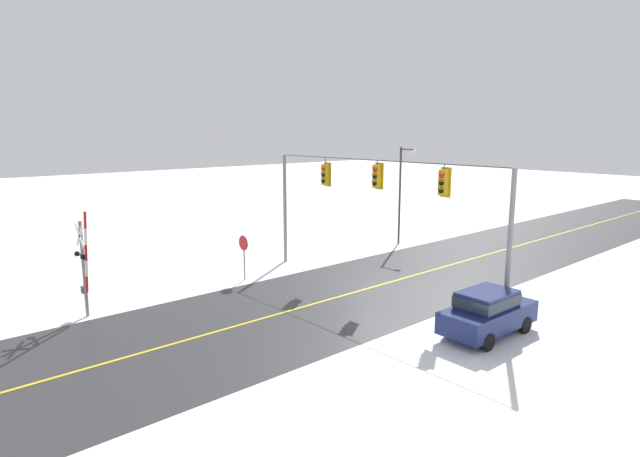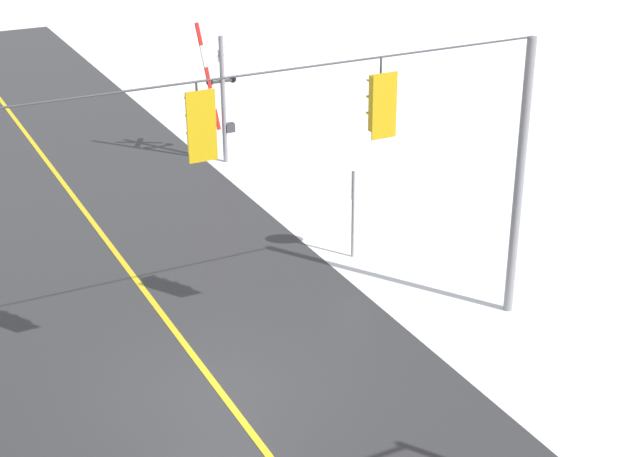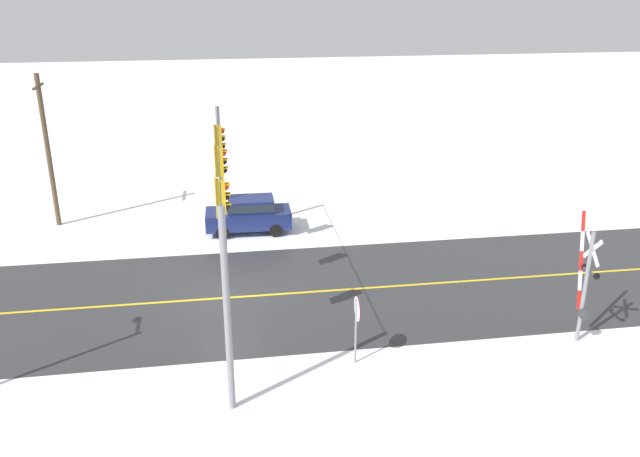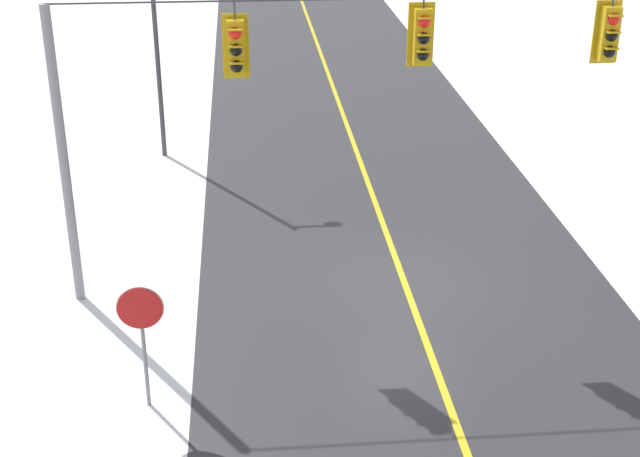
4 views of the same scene
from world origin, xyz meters
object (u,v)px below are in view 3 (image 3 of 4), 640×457
railroad_crossing (586,280)px  parked_car_navy (249,213)px  utility_pole (48,150)px  stop_sign (357,316)px

railroad_crossing → parked_car_navy: 16.03m
parked_car_navy → utility_pole: utility_pole is taller
stop_sign → parked_car_navy: (12.22, 2.76, -0.76)m
parked_car_navy → railroad_crossing: bearing=-138.4°
stop_sign → parked_car_navy: size_ratio=0.56×
stop_sign → utility_pole: (14.69, 12.26, 2.17)m
railroad_crossing → utility_pole: utility_pole is taller
parked_car_navy → utility_pole: (2.48, 9.49, 2.93)m
railroad_crossing → utility_pole: 24.79m
railroad_crossing → parked_car_navy: (11.96, 10.60, -1.31)m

